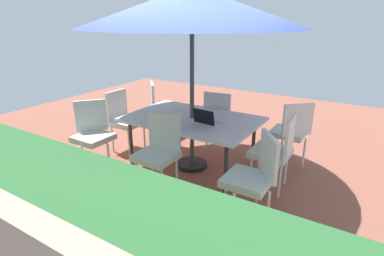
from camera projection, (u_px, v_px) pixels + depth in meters
name	position (u px, v px, depth m)	size (l,w,h in m)	color
ground_plane	(192.00, 167.00, 4.62)	(10.00, 10.00, 0.02)	#935442
hedge_row	(32.00, 225.00, 2.50)	(6.30, 0.92, 1.04)	#2D6633
dining_table	(192.00, 121.00, 4.38)	(1.81, 1.20, 0.75)	white
patio_umbrella	(192.00, 8.00, 3.88)	(2.87, 2.87, 2.44)	#4C4C4C
chair_southeast	(161.00, 106.00, 5.66)	(0.59, 0.59, 0.98)	silver
chair_northeast	(93.00, 132.00, 4.40)	(0.59, 0.58, 0.98)	silver
chair_southwest	(291.00, 130.00, 4.48)	(0.59, 0.59, 0.98)	silver
chair_north	(159.00, 150.00, 3.83)	(0.47, 0.48, 0.98)	silver
chair_south	(220.00, 117.00, 5.05)	(0.47, 0.48, 0.98)	silver
chair_northwest	(253.00, 175.00, 3.22)	(0.58, 0.58, 0.98)	silver
chair_west	(276.00, 149.00, 3.85)	(0.48, 0.47, 0.98)	silver
chair_east	(124.00, 118.00, 5.01)	(0.46, 0.46, 0.98)	silver
laptop	(206.00, 120.00, 4.11)	(0.34, 0.27, 0.21)	#B7B7BC
cup	(176.00, 111.00, 4.51)	(0.07, 0.07, 0.11)	white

